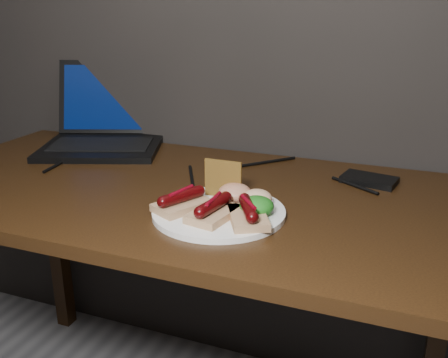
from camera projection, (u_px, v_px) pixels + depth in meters
desk at (178, 221)px, 1.24m from camera, size 1.40×0.70×0.75m
laptop at (105, 129)px, 1.55m from camera, size 0.45×0.46×0.25m
hard_drive at (369, 180)px, 1.23m from camera, size 0.14×0.10×0.02m
desk_cables at (205, 170)px, 1.32m from camera, size 0.86×0.37×0.01m
plate at (219, 212)px, 1.05m from camera, size 0.32×0.32×0.01m
bread_sausage_left at (182, 201)px, 1.04m from camera, size 0.11×0.13×0.04m
bread_sausage_center at (213, 210)px, 1.00m from camera, size 0.09×0.13×0.04m
bread_sausage_right at (248, 213)px, 0.98m from camera, size 0.12×0.13×0.04m
crispbread at (223, 179)px, 1.10m from camera, size 0.09×0.01×0.08m
salad_greens at (257, 206)px, 1.01m from camera, size 0.07×0.07×0.04m
salsa_mound at (235, 193)px, 1.08m from camera, size 0.07×0.07×0.04m
coleslaw_mound at (257, 198)px, 1.06m from camera, size 0.06×0.06×0.04m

